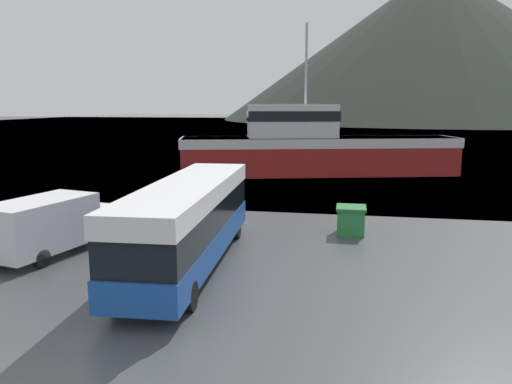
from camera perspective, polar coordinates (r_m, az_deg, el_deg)
water_surface at (r=147.19m, az=8.38°, el=7.66°), size 240.00×240.00×0.00m
hill_backdrop at (r=203.61m, az=19.69°, el=15.63°), size 156.10×156.10×55.24m
tour_bus at (r=18.58m, az=-7.62°, el=-3.08°), size 3.02×11.58×3.17m
delivery_van at (r=21.70m, az=-22.20°, el=-3.35°), size 3.51×6.53×2.31m
fishing_boat at (r=42.87m, az=6.66°, el=5.09°), size 23.72×10.24×12.50m
storage_bin at (r=23.57m, az=10.78°, el=-3.16°), size 1.35×1.42×1.30m
small_boat at (r=55.76m, az=0.88°, el=4.37°), size 6.58×3.15×0.85m
mooring_bollard at (r=28.89m, az=-14.19°, el=-1.45°), size 0.31×0.31×0.68m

